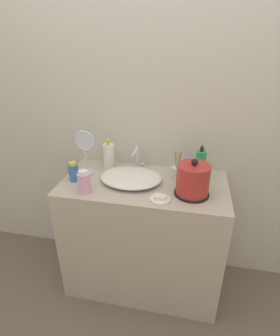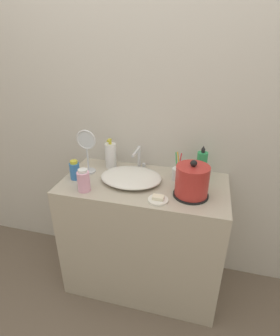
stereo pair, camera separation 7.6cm
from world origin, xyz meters
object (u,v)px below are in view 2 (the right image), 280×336
object	(u,v)px
shampoo_bottle	(84,181)
mouthwash_bottle	(75,170)
electric_kettle	(192,182)
vanity_mirror	(87,148)
faucet	(139,157)
toothbrush_cup	(177,174)
lotion_bottle	(111,155)
hand_cream_bottle	(202,165)

from	to	relation	value
shampoo_bottle	mouthwash_bottle	bearing A→B (deg)	134.85
electric_kettle	vanity_mirror	world-z (taller)	vanity_mirror
faucet	toothbrush_cup	size ratio (longest dim) A/B	0.83
faucet	vanity_mirror	size ratio (longest dim) A/B	0.56
electric_kettle	mouthwash_bottle	distance (m)	0.74
lotion_bottle	toothbrush_cup	bearing A→B (deg)	-8.66
hand_cream_bottle	electric_kettle	bearing A→B (deg)	-100.28
faucet	lotion_bottle	world-z (taller)	lotion_bottle
electric_kettle	hand_cream_bottle	size ratio (longest dim) A/B	1.00
shampoo_bottle	mouthwash_bottle	distance (m)	0.17
shampoo_bottle	hand_cream_bottle	distance (m)	0.74
mouthwash_bottle	vanity_mirror	distance (m)	0.16
lotion_bottle	hand_cream_bottle	bearing A→B (deg)	-0.93
toothbrush_cup	lotion_bottle	xyz separation A→B (m)	(-0.47, 0.07, 0.04)
faucet	shampoo_bottle	bearing A→B (deg)	-124.63
lotion_bottle	mouthwash_bottle	distance (m)	0.28
toothbrush_cup	lotion_bottle	distance (m)	0.48
shampoo_bottle	electric_kettle	bearing A→B (deg)	9.36
electric_kettle	hand_cream_bottle	world-z (taller)	same
vanity_mirror	toothbrush_cup	bearing A→B (deg)	3.48
faucet	electric_kettle	distance (m)	0.45
faucet	hand_cream_bottle	size ratio (longest dim) A/B	0.74
lotion_bottle	hand_cream_bottle	xyz separation A→B (m)	(0.62, -0.01, 0.00)
toothbrush_cup	vanity_mirror	size ratio (longest dim) A/B	0.67
toothbrush_cup	hand_cream_bottle	size ratio (longest dim) A/B	0.89
electric_kettle	lotion_bottle	bearing A→B (deg)	157.28
mouthwash_bottle	vanity_mirror	bearing A→B (deg)	69.61
vanity_mirror	faucet	bearing A→B (deg)	20.02
faucet	mouthwash_bottle	distance (m)	0.43
faucet	mouthwash_bottle	size ratio (longest dim) A/B	1.31
lotion_bottle	shampoo_bottle	bearing A→B (deg)	-97.08
toothbrush_cup	hand_cream_bottle	bearing A→B (deg)	23.59
toothbrush_cup	shampoo_bottle	size ratio (longest dim) A/B	1.44
faucet	mouthwash_bottle	xyz separation A→B (m)	(-0.36, -0.23, -0.04)
lotion_bottle	vanity_mirror	distance (m)	0.18
toothbrush_cup	hand_cream_bottle	world-z (taller)	hand_cream_bottle
electric_kettle	vanity_mirror	xyz separation A→B (m)	(-0.70, 0.13, 0.08)
toothbrush_cup	mouthwash_bottle	world-z (taller)	toothbrush_cup
hand_cream_bottle	shampoo_bottle	bearing A→B (deg)	-153.23
mouthwash_bottle	vanity_mirror	size ratio (longest dim) A/B	0.43
mouthwash_bottle	hand_cream_bottle	world-z (taller)	hand_cream_bottle
hand_cream_bottle	vanity_mirror	xyz separation A→B (m)	(-0.74, -0.10, 0.08)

